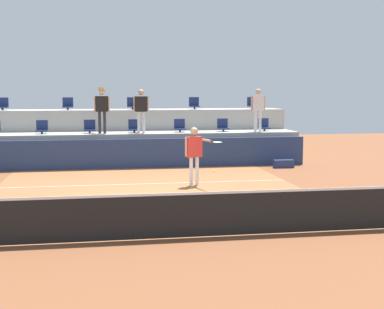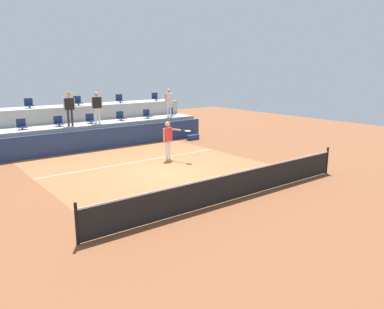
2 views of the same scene
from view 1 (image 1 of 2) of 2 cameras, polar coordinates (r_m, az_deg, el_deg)
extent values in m
plane|color=brown|center=(14.72, -4.05, -4.68)|extent=(40.00, 40.00, 0.00)
cube|color=#A36038|center=(15.69, -4.41, -3.95)|extent=(9.00, 10.00, 0.01)
cube|color=silver|center=(17.07, -4.84, -3.08)|extent=(9.00, 0.06, 0.00)
cube|color=black|center=(10.74, -1.96, -6.46)|extent=(10.40, 0.01, 0.87)
cube|color=white|center=(10.65, -1.97, -4.17)|extent=(10.40, 0.02, 0.05)
cube|color=navy|center=(20.54, -5.70, 0.10)|extent=(13.00, 0.16, 1.10)
cube|color=#ADAAA3|center=(21.83, -5.94, 0.69)|extent=(13.00, 1.80, 1.25)
cube|color=#ADAAA3|center=(23.58, -6.24, 2.17)|extent=(13.00, 1.80, 2.10)
cylinder|color=#2D2D33|center=(21.68, -15.45, 2.23)|extent=(0.08, 0.08, 0.10)
cube|color=navy|center=(21.68, -15.45, 2.42)|extent=(0.44, 0.40, 0.04)
cube|color=navy|center=(21.84, -15.42, 3.00)|extent=(0.44, 0.04, 0.38)
cylinder|color=#2D2D33|center=(21.57, -10.66, 2.34)|extent=(0.08, 0.08, 0.10)
cube|color=navy|center=(21.57, -10.67, 2.52)|extent=(0.44, 0.40, 0.04)
cube|color=navy|center=(21.74, -10.67, 3.11)|extent=(0.44, 0.04, 0.38)
cylinder|color=#2D2D33|center=(21.61, -6.07, 2.42)|extent=(0.08, 0.08, 0.10)
cube|color=navy|center=(21.61, -6.07, 2.61)|extent=(0.44, 0.40, 0.04)
cube|color=navy|center=(21.77, -6.10, 3.19)|extent=(0.44, 0.04, 0.38)
cylinder|color=#2D2D33|center=(21.80, -1.26, 2.50)|extent=(0.08, 0.08, 0.10)
cube|color=navy|center=(21.80, -1.26, 2.68)|extent=(0.44, 0.40, 0.04)
cube|color=navy|center=(21.96, -1.33, 3.26)|extent=(0.44, 0.04, 0.38)
cylinder|color=#2D2D33|center=(22.13, 3.30, 2.55)|extent=(0.08, 0.08, 0.10)
cube|color=navy|center=(22.13, 3.30, 2.73)|extent=(0.44, 0.40, 0.04)
cube|color=navy|center=(22.29, 3.20, 3.30)|extent=(0.44, 0.04, 0.38)
cylinder|color=#2D2D33|center=(22.58, 7.60, 2.58)|extent=(0.08, 0.08, 0.10)
cube|color=navy|center=(22.58, 7.60, 2.76)|extent=(0.44, 0.40, 0.04)
cube|color=navy|center=(22.74, 7.48, 3.32)|extent=(0.44, 0.04, 0.38)
cylinder|color=#2D2D33|center=(23.65, -19.23, 4.52)|extent=(0.08, 0.08, 0.10)
cube|color=navy|center=(23.65, -19.24, 4.69)|extent=(0.44, 0.40, 0.04)
cube|color=navy|center=(23.82, -19.18, 5.20)|extent=(0.44, 0.04, 0.38)
cylinder|color=#2D2D33|center=(23.36, -12.87, 4.70)|extent=(0.08, 0.08, 0.10)
cube|color=navy|center=(23.36, -12.88, 4.87)|extent=(0.44, 0.40, 0.04)
cube|color=navy|center=(23.53, -12.87, 5.39)|extent=(0.44, 0.04, 0.38)
cylinder|color=#2D2D33|center=(23.37, -6.24, 4.83)|extent=(0.08, 0.08, 0.10)
cube|color=navy|center=(23.36, -6.24, 5.00)|extent=(0.44, 0.40, 0.04)
cube|color=navy|center=(23.54, -6.28, 5.52)|extent=(0.44, 0.04, 0.38)
cylinder|color=#2D2D33|center=(23.68, 0.28, 4.89)|extent=(0.08, 0.08, 0.10)
cube|color=navy|center=(23.67, 0.28, 5.06)|extent=(0.44, 0.40, 0.04)
cube|color=navy|center=(23.85, 0.20, 5.58)|extent=(0.44, 0.04, 0.38)
cylinder|color=#2D2D33|center=(24.27, 6.41, 4.89)|extent=(0.08, 0.08, 0.10)
cube|color=navy|center=(24.26, 6.41, 5.06)|extent=(0.44, 0.40, 0.04)
cube|color=navy|center=(24.43, 6.30, 5.56)|extent=(0.44, 0.04, 0.38)
cylinder|color=white|center=(16.66, -0.08, -1.79)|extent=(0.14, 0.14, 0.88)
cylinder|color=white|center=(16.75, 0.53, -1.74)|extent=(0.14, 0.14, 0.88)
cube|color=red|center=(16.61, 0.23, 0.81)|extent=(0.51, 0.31, 0.62)
sphere|color=tan|center=(16.56, 0.23, 2.46)|extent=(0.30, 0.30, 0.24)
cylinder|color=tan|center=(16.48, -0.62, 0.83)|extent=(0.09, 0.09, 0.59)
cylinder|color=tan|center=(16.47, 1.52, 1.50)|extent=(0.23, 0.55, 0.07)
cylinder|color=black|center=(16.14, 2.16, 1.39)|extent=(0.11, 0.26, 0.04)
ellipsoid|color=silver|center=(15.89, 2.66, 1.31)|extent=(0.34, 0.38, 0.03)
cylinder|color=#2D2D33|center=(21.25, -9.65, 3.30)|extent=(0.12, 0.12, 0.85)
cylinder|color=#2D2D33|center=(21.24, -9.12, 3.31)|extent=(0.12, 0.12, 0.85)
cube|color=black|center=(21.22, -9.42, 5.25)|extent=(0.47, 0.21, 0.60)
sphere|color=beige|center=(21.21, -9.45, 6.49)|extent=(0.24, 0.24, 0.23)
cylinder|color=beige|center=(21.23, -10.14, 5.29)|extent=(0.07, 0.07, 0.56)
cylinder|color=beige|center=(21.20, -8.71, 5.31)|extent=(0.07, 0.07, 0.56)
cylinder|color=tan|center=(21.21, -9.45, 6.71)|extent=(0.44, 0.44, 0.01)
cylinder|color=tan|center=(21.21, -9.45, 6.83)|extent=(0.25, 0.25, 0.09)
cylinder|color=white|center=(21.31, -5.59, 3.36)|extent=(0.12, 0.12, 0.84)
cylinder|color=white|center=(21.31, -5.08, 3.37)|extent=(0.12, 0.12, 0.84)
cube|color=black|center=(21.28, -5.36, 5.28)|extent=(0.46, 0.21, 0.59)
sphere|color=tan|center=(21.27, -5.37, 6.51)|extent=(0.24, 0.24, 0.23)
cylinder|color=tan|center=(21.28, -6.06, 5.32)|extent=(0.07, 0.07, 0.56)
cylinder|color=tan|center=(21.28, -4.65, 5.34)|extent=(0.07, 0.07, 0.56)
cylinder|color=white|center=(22.13, 6.66, 3.49)|extent=(0.11, 0.11, 0.85)
cylinder|color=white|center=(22.19, 7.14, 3.49)|extent=(0.11, 0.11, 0.85)
cube|color=white|center=(22.13, 6.93, 5.36)|extent=(0.46, 0.19, 0.60)
sphere|color=tan|center=(22.13, 6.95, 6.55)|extent=(0.24, 0.24, 0.23)
cylinder|color=tan|center=(22.05, 6.27, 5.41)|extent=(0.07, 0.07, 0.57)
cylinder|color=tan|center=(22.22, 7.58, 5.40)|extent=(0.07, 0.07, 0.57)
sphere|color=#CCE033|center=(15.38, 2.29, -1.76)|extent=(0.07, 0.07, 0.07)
cube|color=navy|center=(20.85, 9.57, -0.97)|extent=(0.76, 0.28, 0.30)
camera|label=2|loc=(7.15, -83.34, 10.70)|focal=34.95mm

